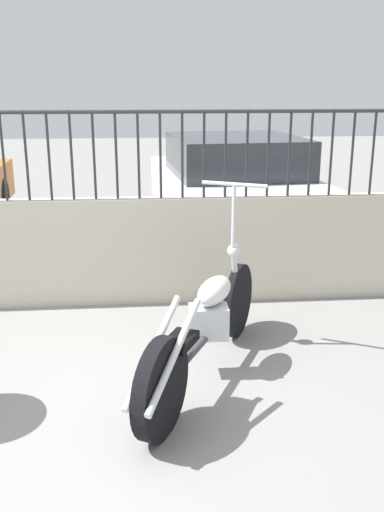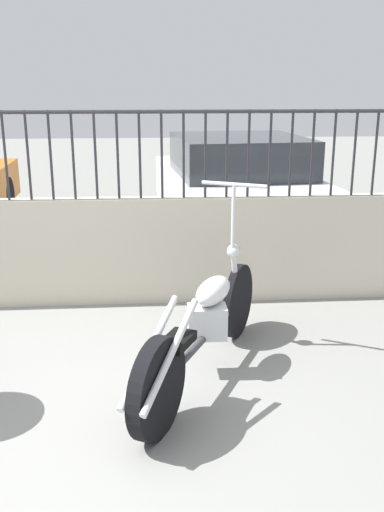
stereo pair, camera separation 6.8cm
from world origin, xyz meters
TOP-DOWN VIEW (x-y plane):
  - ground_plane at (0.00, 0.00)m, footprint 40.00×40.00m
  - low_wall at (0.00, 2.26)m, footprint 9.13×0.18m
  - fence_railing at (0.00, 2.26)m, footprint 9.13×0.04m
  - motorcycle_dark_grey at (1.23, 0.60)m, footprint 1.10×2.03m
  - car_white at (2.12, 4.91)m, footprint 2.21×4.13m

SIDE VIEW (x-z plane):
  - ground_plane at x=0.00m, z-range 0.00..0.00m
  - motorcycle_dark_grey at x=1.23m, z-range -0.27..1.08m
  - low_wall at x=0.00m, z-range 0.00..1.03m
  - car_white at x=2.12m, z-range 0.00..1.38m
  - fence_railing at x=0.00m, z-range 1.17..1.98m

